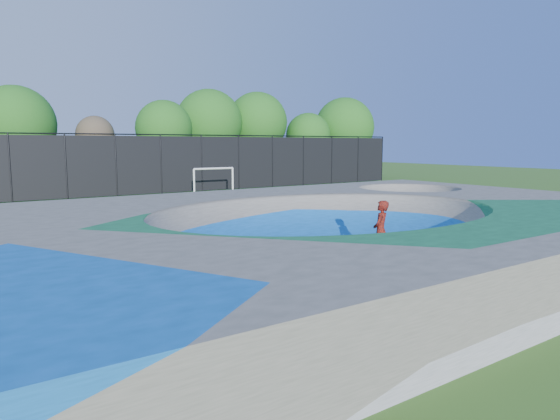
% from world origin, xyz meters
% --- Properties ---
extents(ground, '(120.00, 120.00, 0.00)m').
position_xyz_m(ground, '(0.00, 0.00, 0.00)').
color(ground, '#335D19').
rests_on(ground, ground).
extents(skate_deck, '(22.00, 14.00, 1.50)m').
position_xyz_m(skate_deck, '(0.00, 0.00, 0.75)').
color(skate_deck, gray).
rests_on(skate_deck, ground).
extents(skater, '(0.77, 0.69, 1.78)m').
position_xyz_m(skater, '(0.97, -1.15, 0.89)').
color(skater, '#B8200E').
rests_on(skater, ground).
extents(skateboard, '(0.81, 0.49, 0.05)m').
position_xyz_m(skateboard, '(0.97, -1.15, 0.03)').
color(skateboard, black).
rests_on(skateboard, ground).
extents(soccer_goal, '(2.87, 0.12, 1.89)m').
position_xyz_m(soccer_goal, '(5.09, 17.40, 1.31)').
color(soccer_goal, white).
rests_on(soccer_goal, ground).
extents(fence, '(48.09, 0.09, 4.04)m').
position_xyz_m(fence, '(0.00, 21.00, 2.10)').
color(fence, black).
rests_on(fence, ground).
extents(treeline, '(53.98, 7.28, 7.94)m').
position_xyz_m(treeline, '(1.12, 26.16, 4.90)').
color(treeline, '#4F3327').
rests_on(treeline, ground).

